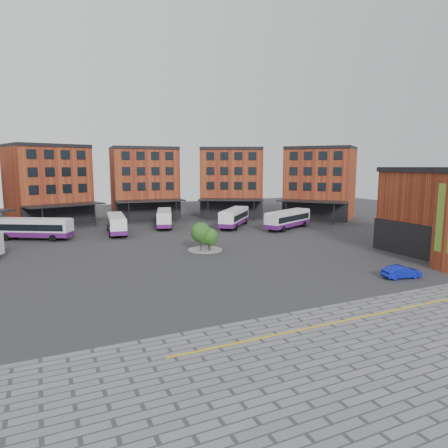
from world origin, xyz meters
name	(u,v)px	position (x,y,z in m)	size (l,w,h in m)	color
ground	(232,275)	(0.00, 0.00, 0.00)	(160.00, 160.00, 0.00)	#28282B
yellow_line	(345,320)	(2.00, -14.00, 0.03)	(26.00, 0.15, 0.02)	gold
main_building	(114,186)	(-4.77, 38.25, 7.23)	(94.14, 42.48, 14.60)	brown
tree_island	(206,236)	(1.89, 11.51, 1.97)	(4.40, 4.40, 3.75)	gray
bus_b	(33,228)	(-18.01, 29.38, 1.71)	(10.96, 7.83, 3.15)	silver
bus_c	(116,224)	(-6.03, 29.66, 1.62)	(3.59, 10.83, 2.99)	white
bus_d	(164,218)	(2.90, 33.25, 1.62)	(5.42, 10.84, 2.98)	white
bus_e	(234,217)	(14.16, 28.08, 1.74)	(9.43, 10.34, 3.21)	white
bus_f	(288,219)	(21.58, 22.30, 1.71)	(11.20, 7.25, 3.16)	silver
blue_car	(402,272)	(14.37, -7.90, 0.62)	(1.31, 3.74, 1.23)	#0C18A5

